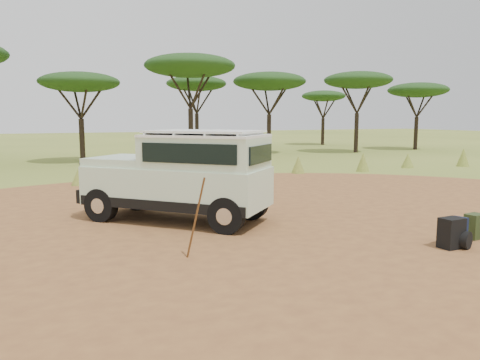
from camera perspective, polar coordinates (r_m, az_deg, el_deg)
name	(u,v)px	position (r m, az deg, el deg)	size (l,w,h in m)	color
ground	(277,235)	(9.71, 4.50, -6.75)	(140.00, 140.00, 0.00)	olive
dirt_clearing	(277,235)	(9.71, 4.50, -6.73)	(23.00, 23.00, 0.01)	#9A6232
grass_fringe	(168,172)	(17.66, -8.72, 1.03)	(36.60, 1.60, 0.90)	olive
acacia_treeline	(126,75)	(28.66, -13.72, 12.36)	(46.70, 13.20, 6.26)	black
safari_vehicle	(182,178)	(10.90, -7.08, 0.28)	(4.24, 4.28, 2.12)	silver
walking_staff	(196,218)	(8.00, -5.42, -4.67)	(0.03, 0.03, 1.45)	brown
backpack_black	(451,233)	(9.53, 24.36, -5.92)	(0.42, 0.31, 0.57)	black
backpack_navy	(455,232)	(9.78, 24.78, -5.74)	(0.40, 0.29, 0.53)	#131F3C
backpack_olive	(474,226)	(10.47, 26.67, -5.07)	(0.36, 0.26, 0.51)	#2C3B1B
stuff_sack	(460,239)	(9.64, 25.25, -6.55)	(0.33, 0.33, 0.33)	black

